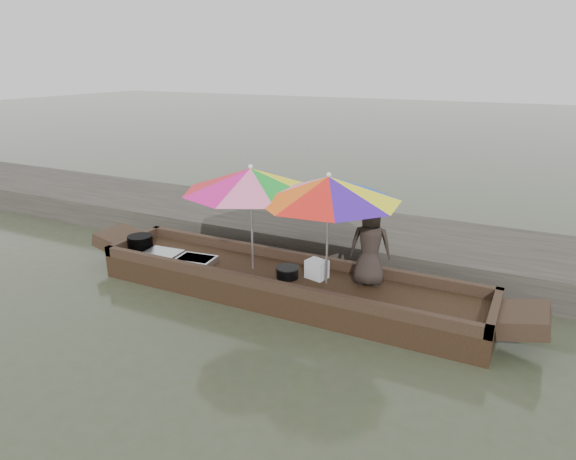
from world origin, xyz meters
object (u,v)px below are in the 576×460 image
at_px(cooking_pot, 140,242).
at_px(umbrella_bow, 252,218).
at_px(tray_crayfish, 196,260).
at_px(supply_bag, 317,269).
at_px(charcoal_grill, 287,273).
at_px(tray_scallop, 163,253).
at_px(vendor, 370,245).
at_px(boat_hull, 285,286).
at_px(umbrella_stern, 327,230).

relative_size(cooking_pot, umbrella_bow, 0.21).
height_order(tray_crayfish, supply_bag, supply_bag).
xyz_separation_m(charcoal_grill, supply_bag, (0.37, 0.18, 0.06)).
bearing_deg(tray_scallop, vendor, 7.37).
relative_size(tray_crayfish, supply_bag, 2.02).
bearing_deg(umbrella_bow, boat_hull, 0.00).
height_order(tray_scallop, umbrella_stern, umbrella_stern).
relative_size(vendor, umbrella_stern, 0.59).
distance_m(charcoal_grill, supply_bag, 0.42).
bearing_deg(supply_bag, tray_crayfish, -169.99).
xyz_separation_m(boat_hull, umbrella_bow, (-0.53, 0.00, 0.95)).
bearing_deg(boat_hull, tray_scallop, -175.53).
distance_m(tray_scallop, charcoal_grill, 2.15).
bearing_deg(tray_crayfish, vendor, 10.17).
distance_m(cooking_pot, charcoal_grill, 2.68).
distance_m(cooking_pot, supply_bag, 3.06).
distance_m(umbrella_bow, umbrella_stern, 1.17).
relative_size(supply_bag, vendor, 0.25).
bearing_deg(tray_crayfish, cooking_pot, 174.12).
xyz_separation_m(cooking_pot, supply_bag, (3.05, 0.20, 0.02)).
bearing_deg(tray_scallop, tray_crayfish, -3.62).
xyz_separation_m(tray_crayfish, vendor, (2.56, 0.46, 0.52)).
bearing_deg(umbrella_bow, supply_bag, 7.13).
bearing_deg(umbrella_stern, cooking_pot, -178.58).
relative_size(tray_crayfish, tray_scallop, 1.00).
relative_size(boat_hull, umbrella_bow, 2.93).
relative_size(boat_hull, vendor, 5.04).
bearing_deg(charcoal_grill, boat_hull, 139.38).
bearing_deg(boat_hull, charcoal_grill, -40.62).
bearing_deg(umbrella_bow, umbrella_stern, 0.00).
relative_size(supply_bag, umbrella_stern, 0.15).
xyz_separation_m(tray_scallop, supply_bag, (2.51, 0.28, 0.10)).
bearing_deg(vendor, umbrella_bow, -4.29).
relative_size(cooking_pot, supply_bag, 1.43).
bearing_deg(umbrella_stern, charcoal_grill, -173.57).
bearing_deg(boat_hull, umbrella_stern, 0.00).
bearing_deg(cooking_pot, charcoal_grill, 0.36).
height_order(boat_hull, charcoal_grill, charcoal_grill).
bearing_deg(cooking_pot, boat_hull, 1.76).
xyz_separation_m(cooking_pot, tray_scallop, (0.54, -0.08, -0.08)).
distance_m(boat_hull, tray_crayfish, 1.44).
height_order(supply_bag, vendor, vendor).
xyz_separation_m(boat_hull, charcoal_grill, (0.07, -0.06, 0.25)).
distance_m(cooking_pot, tray_crayfish, 1.21).
distance_m(tray_crayfish, charcoal_grill, 1.48).
bearing_deg(umbrella_bow, cooking_pot, -177.79).
bearing_deg(tray_crayfish, boat_hull, 8.28).
distance_m(tray_scallop, vendor, 3.30).
height_order(charcoal_grill, umbrella_bow, umbrella_bow).
height_order(boat_hull, vendor, vendor).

